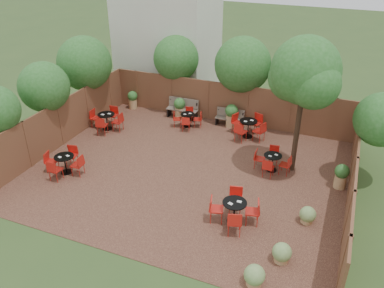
% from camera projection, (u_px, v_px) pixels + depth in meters
% --- Properties ---
extents(ground, '(80.00, 80.00, 0.00)m').
position_uv_depth(ground, '(187.00, 172.00, 15.87)').
color(ground, '#354F23').
rests_on(ground, ground).
extents(courtyard_paving, '(12.00, 10.00, 0.02)m').
position_uv_depth(courtyard_paving, '(187.00, 172.00, 15.87)').
color(courtyard_paving, '#341C15').
rests_on(courtyard_paving, ground).
extents(fence_back, '(12.00, 0.08, 2.00)m').
position_uv_depth(fence_back, '(227.00, 103.00, 19.46)').
color(fence_back, brown).
rests_on(fence_back, ground).
extents(fence_left, '(0.08, 10.00, 2.00)m').
position_uv_depth(fence_left, '(60.00, 124.00, 17.39)').
color(fence_left, brown).
rests_on(fence_left, ground).
extents(fence_right, '(0.08, 10.00, 2.00)m').
position_uv_depth(fence_right, '(352.00, 183.00, 13.40)').
color(fence_right, brown).
rests_on(fence_right, ground).
extents(neighbour_building, '(5.00, 4.00, 8.00)m').
position_uv_depth(neighbour_building, '(168.00, 21.00, 21.96)').
color(neighbour_building, beige).
rests_on(neighbour_building, ground).
extents(overhang_foliage, '(15.47, 10.63, 2.80)m').
position_uv_depth(overhang_foliage, '(192.00, 73.00, 18.07)').
color(overhang_foliage, '#245E1E').
rests_on(overhang_foliage, ground).
extents(courtyard_tree, '(2.66, 2.56, 5.33)m').
position_uv_depth(courtyard_tree, '(305.00, 75.00, 14.11)').
color(courtyard_tree, black).
rests_on(courtyard_tree, courtyard_paving).
extents(park_bench_left, '(1.59, 0.53, 0.98)m').
position_uv_depth(park_bench_left, '(183.00, 108.00, 20.12)').
color(park_bench_left, brown).
rests_on(park_bench_left, courtyard_paving).
extents(park_bench_right, '(1.36, 0.45, 0.84)m').
position_uv_depth(park_bench_right, '(230.00, 117.00, 19.32)').
color(park_bench_right, brown).
rests_on(park_bench_right, courtyard_paving).
extents(bistro_tables, '(9.59, 7.72, 0.93)m').
position_uv_depth(bistro_tables, '(183.00, 147.00, 16.73)').
color(bistro_tables, black).
rests_on(bistro_tables, courtyard_paving).
extents(planters, '(11.29, 4.09, 1.13)m').
position_uv_depth(planters, '(213.00, 119.00, 18.85)').
color(planters, tan).
rests_on(planters, courtyard_paving).
extents(low_shrubs, '(1.51, 3.75, 0.63)m').
position_uv_depth(low_shrubs, '(281.00, 249.00, 11.65)').
color(low_shrubs, tan).
rests_on(low_shrubs, courtyard_paving).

